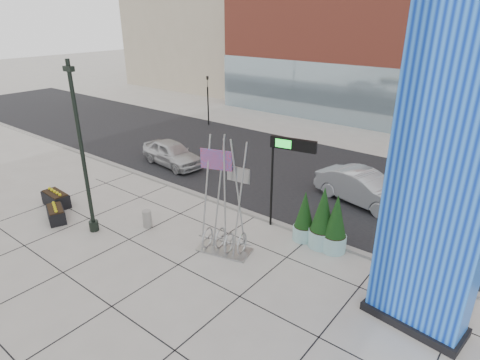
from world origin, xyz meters
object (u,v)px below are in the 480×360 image
Objects in this scene: overhead_street_sign at (287,153)px; public_art_sculpture at (224,223)px; car_white_west at (172,153)px; lamp_post at (85,167)px; car_silver_mid at (363,188)px; blue_pylon at (442,182)px; concrete_bollard at (147,219)px.

public_art_sculpture is at bearing -118.28° from overhead_street_sign.
public_art_sculpture is 1.06× the size of car_white_west.
car_silver_mid is (8.21, 9.96, -2.18)m from lamp_post.
public_art_sculpture is 3.87m from overhead_street_sign.
concrete_bollard is at bearing -166.72° from blue_pylon.
overhead_street_sign reaches higher than concrete_bollard.
lamp_post is 8.42m from overhead_street_sign.
car_silver_mid is at bearing -72.41° from car_white_west.
blue_pylon is 12.47× the size of concrete_bollard.
overhead_street_sign is at bearing 58.47° from public_art_sculpture.
blue_pylon reaches higher than concrete_bollard.
car_white_west is at bearing 135.03° from public_art_sculpture.
lamp_post is 8.77m from car_white_west.
car_silver_mid is (1.67, 4.70, -2.78)m from overhead_street_sign.
overhead_street_sign is at bearing 166.43° from blue_pylon.
lamp_post is at bearing -151.47° from overhead_street_sign.
concrete_bollard is at bearing -134.10° from car_white_west.
car_silver_mid is (-4.62, 7.10, -3.92)m from blue_pylon.
concrete_bollard is at bearing 175.60° from public_art_sculpture.
blue_pylon reaches higher than car_white_west.
concrete_bollard is 0.17× the size of car_white_west.
public_art_sculpture is at bearing -168.49° from blue_pylon.
lamp_post is at bearing -133.18° from concrete_bollard.
overhead_street_sign reaches higher than car_silver_mid.
public_art_sculpture is 4.15m from concrete_bollard.
overhead_street_sign is at bearing 38.79° from lamp_post.
concrete_bollard is at bearing 46.82° from lamp_post.
lamp_post is at bearing 153.55° from car_silver_mid.
public_art_sculpture reaches higher than overhead_street_sign.
blue_pylon is at bearing -100.00° from car_white_west.
car_white_west is at bearing 113.64° from car_silver_mid.
concrete_bollard is at bearing -154.50° from overhead_street_sign.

